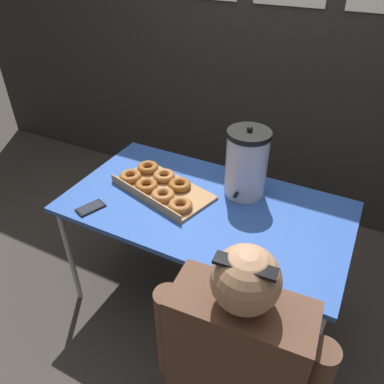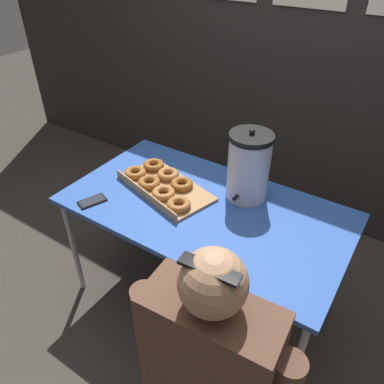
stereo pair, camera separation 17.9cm
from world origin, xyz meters
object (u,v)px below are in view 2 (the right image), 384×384
donut_box (162,184)px  coffee_urn (249,166)px  person_seated (208,379)px  cell_phone (92,201)px

donut_box → coffee_urn: 0.50m
donut_box → person_seated: person_seated is taller
coffee_urn → person_seated: size_ratio=0.33×
donut_box → coffee_urn: coffee_urn is taller
cell_phone → person_seated: person_seated is taller
donut_box → coffee_urn: (0.43, 0.19, 0.16)m
coffee_urn → person_seated: person_seated is taller
cell_phone → donut_box: bearing=74.7°
donut_box → person_seated: 1.06m
donut_box → coffee_urn: bearing=40.1°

